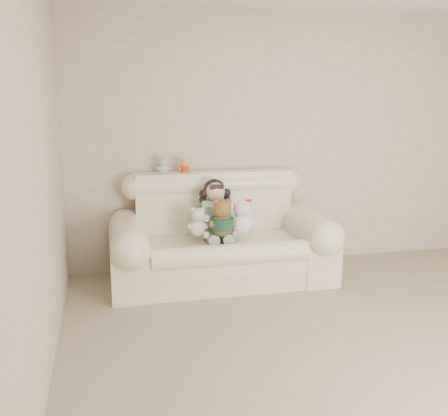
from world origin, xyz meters
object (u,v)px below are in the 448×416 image
Objects in this scene: sofa at (222,230)px; white_cat at (242,213)px; seated_child at (215,208)px; brown_teddy at (222,214)px; cream_teddy at (198,219)px.

white_cat is at bearing -40.88° from sofa.
sofa is at bearing -64.03° from seated_child.
sofa reaches higher than brown_teddy.
white_cat is (0.20, -0.22, -0.01)m from seated_child.
sofa is 5.24× the size of white_cat.
cream_teddy is (-0.41, 0.04, -0.04)m from white_cat.
brown_teddy reaches higher than white_cat.
seated_child is 0.30m from white_cat.
sofa reaches higher than seated_child.
sofa reaches higher than cream_teddy.
cream_teddy is (-0.22, 0.06, -0.05)m from brown_teddy.
seated_child is 0.28m from cream_teddy.
cream_teddy is at bearing -141.88° from seated_child.
brown_teddy is (0.01, -0.24, -0.00)m from seated_child.
brown_teddy is 1.03× the size of white_cat.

